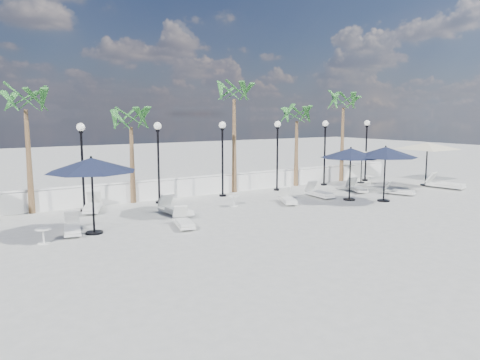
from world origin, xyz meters
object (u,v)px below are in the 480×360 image
lounger_1 (92,206)px  lounger_4 (175,209)px  parasol_navy_right (386,152)px  lounger_6 (399,191)px  parasol_navy_mid (351,153)px  parasol_cream_sq_b (428,143)px  lounger_2 (184,222)px  parasol_cream_sq_a (362,151)px  lounger_5 (319,193)px  lounger_3 (288,199)px  lounger_7 (357,188)px  lounger_8 (445,184)px  lounger_0 (72,228)px  parasol_navy_left (91,165)px

lounger_1 → lounger_4: lounger_4 is taller
parasol_navy_right → lounger_6: bearing=20.7°
lounger_6 → parasol_navy_mid: parasol_navy_mid is taller
parasol_navy_right → parasol_cream_sq_b: parasol_cream_sq_b is taller
lounger_2 → parasol_cream_sq_a: size_ratio=0.41×
lounger_5 → parasol_navy_mid: (0.74, -1.38, 2.08)m
lounger_4 → lounger_6: bearing=-15.1°
lounger_1 → lounger_3: bearing=1.0°
lounger_7 → lounger_5: bearing=-154.3°
lounger_3 → lounger_8: (10.40, -1.26, 0.05)m
lounger_0 → parasol_cream_sq_a: size_ratio=0.41×
lounger_6 → parasol_navy_right: parasol_navy_right is taller
lounger_8 → parasol_cream_sq_a: parasol_cream_sq_a is taller
lounger_2 → parasol_navy_left: 3.91m
lounger_0 → parasol_navy_mid: 13.26m
lounger_2 → parasol_navy_mid: parasol_navy_mid is taller
lounger_6 → lounger_1: bearing=142.3°
lounger_3 → parasol_cream_sq_b: 10.66m
lounger_2 → lounger_8: bearing=15.3°
lounger_6 → parasol_navy_right: (-2.14, -0.81, 2.18)m
lounger_2 → lounger_1: bearing=128.6°
lounger_2 → lounger_5: bearing=27.6°
lounger_0 → lounger_8: size_ratio=0.82×
lounger_2 → lounger_7: lounger_7 is taller
lounger_0 → lounger_3: 9.96m
lounger_0 → parasol_navy_left: bearing=-18.4°
parasol_cream_sq_b → lounger_6: bearing=-162.1°
lounger_7 → parasol_navy_left: parasol_navy_left is taller
lounger_4 → lounger_8: (15.96, -1.81, 0.02)m
lounger_1 → parasol_cream_sq_a: 16.41m
lounger_1 → lounger_5: lounger_1 is taller
lounger_4 → lounger_7: (10.84, 0.09, -0.03)m
lounger_1 → lounger_0: bearing=-94.1°
lounger_1 → lounger_2: (2.12, -4.67, -0.03)m
lounger_0 → lounger_7: (15.24, 0.98, 0.01)m
lounger_0 → lounger_6: size_ratio=1.05×
parasol_navy_right → lounger_3: bearing=154.5°
lounger_6 → parasol_navy_left: parasol_navy_left is taller
lounger_0 → parasol_cream_sq_a: (17.96, 3.21, 1.75)m
lounger_0 → lounger_3: bearing=14.2°
lounger_4 → lounger_8: 16.06m
lounger_6 → parasol_navy_mid: size_ratio=0.58×
parasol_navy_left → parasol_navy_mid: parasol_navy_left is taller
lounger_8 → lounger_4: bearing=162.6°
lounger_6 → parasol_navy_mid: bearing=153.2°
lounger_2 → lounger_7: (11.49, 2.22, 0.01)m
lounger_5 → parasol_navy_right: (1.93, -2.50, 2.15)m
lounger_0 → parasol_navy_mid: (13.08, -0.59, 2.10)m
parasol_cream_sq_b → parasol_navy_left: bearing=-177.8°
parasol_cream_sq_a → parasol_cream_sq_b: (2.41, -2.83, 0.58)m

